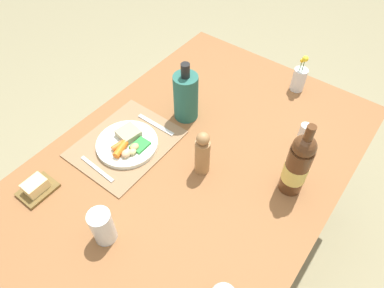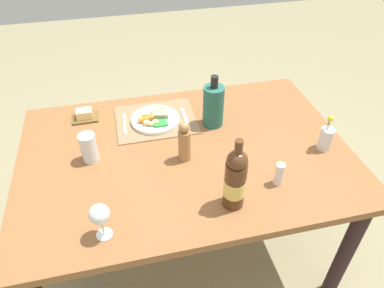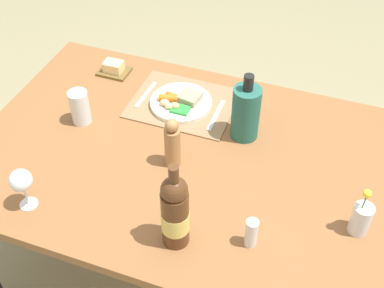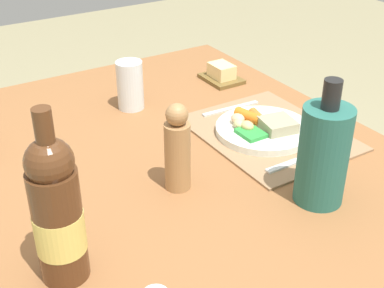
% 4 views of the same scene
% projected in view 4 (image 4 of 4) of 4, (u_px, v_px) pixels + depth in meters
% --- Properties ---
extents(dining_table, '(1.53, 1.05, 0.77)m').
position_uv_depth(dining_table, '(200.00, 217.00, 1.23)').
color(dining_table, brown).
rests_on(dining_table, ground_plane).
extents(placemat, '(0.41, 0.33, 0.01)m').
position_uv_depth(placemat, '(269.00, 133.00, 1.38)').
color(placemat, '#93714E').
rests_on(placemat, dining_table).
extents(dinner_plate, '(0.25, 0.25, 0.05)m').
position_uv_depth(dinner_plate, '(263.00, 128.00, 1.37)').
color(dinner_plate, white).
rests_on(dinner_plate, placemat).
extents(fork, '(0.02, 0.19, 0.00)m').
position_uv_depth(fork, '(299.00, 160.00, 1.25)').
color(fork, silver).
rests_on(fork, placemat).
extents(knife, '(0.02, 0.18, 0.00)m').
position_uv_depth(knife, '(231.00, 108.00, 1.50)').
color(knife, silver).
rests_on(knife, placemat).
extents(water_tumbler, '(0.07, 0.07, 0.14)m').
position_uv_depth(water_tumbler, '(130.00, 88.00, 1.49)').
color(water_tumbler, silver).
rests_on(water_tumbler, dining_table).
extents(cooler_bottle, '(0.10, 0.10, 0.27)m').
position_uv_depth(cooler_bottle, '(323.00, 154.00, 1.08)').
color(cooler_bottle, '#266256').
rests_on(cooler_bottle, dining_table).
extents(butter_dish, '(0.13, 0.10, 0.06)m').
position_uv_depth(butter_dish, '(221.00, 74.00, 1.68)').
color(butter_dish, brown).
rests_on(butter_dish, dining_table).
extents(pepper_mill, '(0.06, 0.06, 0.20)m').
position_uv_depth(pepper_mill, '(177.00, 149.00, 1.13)').
color(pepper_mill, '#A87949').
rests_on(pepper_mill, dining_table).
extents(wine_bottle, '(0.09, 0.09, 0.32)m').
position_uv_depth(wine_bottle, '(57.00, 213.00, 0.87)').
color(wine_bottle, '#512F18').
rests_on(wine_bottle, dining_table).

